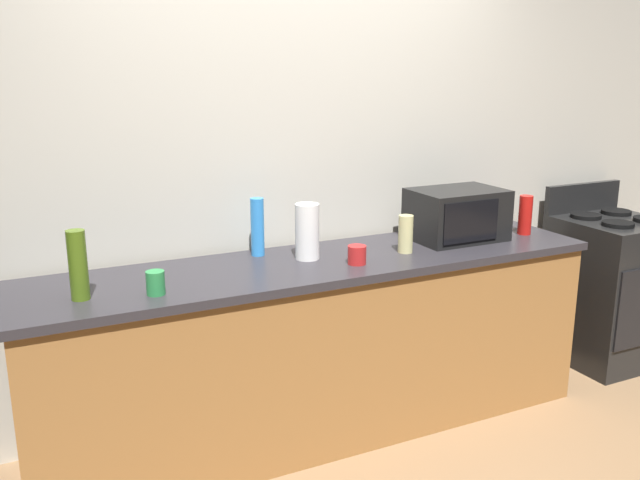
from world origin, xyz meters
TOP-DOWN VIEW (x-y plane):
  - ground_plane at (0.00, 0.00)m, footprint 8.00×8.00m
  - back_wall at (0.00, 0.81)m, footprint 6.40×0.10m
  - counter_run at (0.00, 0.40)m, footprint 2.84×0.64m
  - stove_range at (2.00, 0.40)m, footprint 0.60×0.61m
  - microwave at (0.84, 0.45)m, footprint 0.48×0.35m
  - paper_towel_roll at (-0.04, 0.45)m, footprint 0.12×0.12m
  - bottle_vinegar at (0.44, 0.34)m, footprint 0.07×0.07m
  - bottle_hot_sauce at (1.24, 0.37)m, footprint 0.07×0.07m
  - bottle_spray_cleaner at (-0.24, 0.61)m, footprint 0.07×0.07m
  - bottle_olive_oil at (-1.11, 0.32)m, footprint 0.07×0.07m
  - mug_green at (-0.82, 0.24)m, footprint 0.08×0.08m
  - mug_red at (0.13, 0.27)m, footprint 0.09×0.09m

SIDE VIEW (x-z plane):
  - ground_plane at x=0.00m, z-range 0.00..0.00m
  - counter_run at x=0.00m, z-range 0.00..0.90m
  - stove_range at x=2.00m, z-range -0.08..1.00m
  - mug_red at x=0.13m, z-range 0.90..0.99m
  - mug_green at x=-0.82m, z-range 0.90..1.00m
  - bottle_vinegar at x=0.44m, z-range 0.90..1.09m
  - bottle_hot_sauce at x=1.24m, z-range 0.90..1.12m
  - microwave at x=0.84m, z-range 0.90..1.17m
  - paper_towel_roll at x=-0.04m, z-range 0.90..1.17m
  - bottle_olive_oil at x=-1.11m, z-range 0.90..1.18m
  - bottle_spray_cleaner at x=-0.24m, z-range 0.90..1.19m
  - back_wall at x=0.00m, z-range 0.00..2.70m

